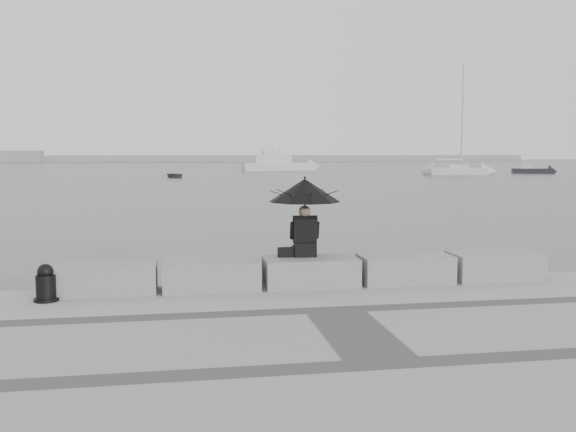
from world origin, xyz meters
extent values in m
plane|color=#404245|center=(0.00, 0.00, 0.00)|extent=(360.00, 360.00, 0.00)
cube|color=slate|center=(-3.40, -0.45, 0.75)|extent=(1.60, 0.80, 0.50)
cube|color=slate|center=(-1.70, -0.45, 0.75)|extent=(1.60, 0.80, 0.50)
cube|color=slate|center=(0.00, -0.45, 0.75)|extent=(1.60, 0.80, 0.50)
cube|color=slate|center=(1.70, -0.45, 0.75)|extent=(1.60, 0.80, 0.50)
cube|color=slate|center=(3.40, -0.45, 0.75)|extent=(1.60, 0.80, 0.50)
sphere|color=#726056|center=(-0.07, -0.23, 1.78)|extent=(0.21, 0.21, 0.21)
cylinder|color=black|center=(-0.07, -0.24, 1.85)|extent=(0.02, 0.02, 1.00)
cone|color=black|center=(-0.07, -0.24, 2.15)|extent=(1.25, 1.25, 0.40)
sphere|color=black|center=(-0.07, -0.24, 2.37)|extent=(0.04, 0.04, 0.04)
cube|color=black|center=(-0.41, -0.29, 1.08)|extent=(0.25, 0.15, 0.16)
cylinder|color=black|center=(-4.27, -0.87, 0.53)|extent=(0.38, 0.38, 0.06)
cylinder|color=black|center=(-4.27, -0.87, 0.71)|extent=(0.30, 0.30, 0.42)
sphere|color=black|center=(-4.27, -0.87, 0.97)|extent=(0.24, 0.24, 0.24)
cube|color=gray|center=(0.00, 155.00, 0.80)|extent=(180.00, 6.00, 1.60)
cube|color=silver|center=(29.95, 59.91, 0.35)|extent=(6.73, 3.71, 0.90)
cube|color=silver|center=(29.95, 59.91, 0.95)|extent=(2.52, 2.04, 0.50)
cylinder|color=gray|center=(29.95, 59.91, 6.80)|extent=(0.16, 0.16, 12.00)
cylinder|color=gray|center=(29.95, 59.91, 1.60)|extent=(3.52, 0.87, 0.10)
cube|color=silver|center=(11.70, 79.02, 0.50)|extent=(10.47, 3.52, 1.20)
cube|color=silver|center=(11.70, 79.02, 1.60)|extent=(5.29, 2.56, 1.20)
cube|color=silver|center=(11.70, 79.02, 2.50)|extent=(2.68, 1.78, 0.60)
cylinder|color=gray|center=(11.70, 79.02, 3.60)|extent=(0.08, 0.08, 1.60)
cube|color=black|center=(41.14, 62.70, 0.25)|extent=(5.07, 3.31, 0.70)
cube|color=silver|center=(41.14, 62.70, 0.75)|extent=(1.79, 1.66, 0.50)
imported|color=slate|center=(-2.70, 57.36, 0.27)|extent=(3.52, 2.49, 0.55)
camera|label=1|loc=(-2.19, -11.10, 2.83)|focal=40.00mm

